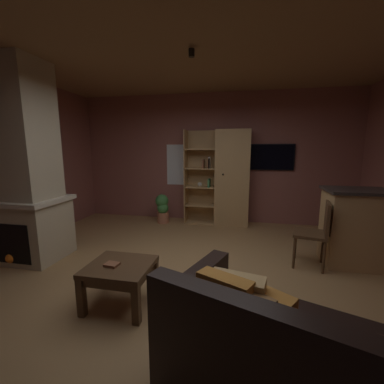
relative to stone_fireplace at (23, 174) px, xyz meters
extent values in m
cube|color=#A37A4C|center=(2.42, -0.21, -1.27)|extent=(5.94, 5.48, 0.02)
cube|color=#8E544C|center=(2.42, 2.56, 0.13)|extent=(6.06, 0.06, 2.79)
cube|color=#8E6B47|center=(2.42, -0.21, 1.54)|extent=(5.94, 5.48, 0.02)
cube|color=white|center=(1.72, 2.53, -0.01)|extent=(0.72, 0.01, 0.91)
cube|color=#BCAD8E|center=(0.00, 0.01, -0.84)|extent=(0.96, 0.74, 0.85)
cube|color=#BCAD8E|center=(0.00, 0.01, 0.56)|extent=(0.82, 0.63, 1.94)
cube|color=beige|center=(0.00, 0.01, -0.38)|extent=(1.04, 0.82, 0.06)
cube|color=black|center=(0.00, -0.33, -0.91)|extent=(0.67, 0.08, 0.55)
sphere|color=orange|center=(0.00, -0.34, -1.12)|extent=(0.14, 0.14, 0.14)
cube|color=tan|center=(2.86, 2.28, -0.26)|extent=(0.71, 0.38, 2.00)
cube|color=tan|center=(2.18, 2.46, -0.26)|extent=(0.65, 0.02, 2.00)
cube|color=tan|center=(1.87, 2.28, -0.26)|extent=(0.02, 0.38, 2.00)
sphere|color=black|center=(2.68, 2.07, -0.16)|extent=(0.04, 0.04, 0.04)
cube|color=tan|center=(2.18, 2.28, -1.25)|extent=(0.65, 0.38, 0.02)
cube|color=tan|center=(2.18, 2.28, -0.86)|extent=(0.65, 0.38, 0.02)
cube|color=tan|center=(2.18, 2.28, -0.46)|extent=(0.65, 0.38, 0.02)
cube|color=tan|center=(2.18, 2.28, -0.06)|extent=(0.65, 0.38, 0.02)
cube|color=tan|center=(2.18, 2.28, 0.34)|extent=(0.65, 0.38, 0.02)
cube|color=brown|center=(2.38, 2.22, 0.05)|extent=(0.05, 0.23, 0.21)
cube|color=#387247|center=(2.38, 2.22, -0.37)|extent=(0.04, 0.23, 0.17)
cube|color=beige|center=(2.39, 2.22, 0.06)|extent=(0.03, 0.23, 0.23)
cube|color=brown|center=(2.26, 2.22, 0.04)|extent=(0.03, 0.23, 0.18)
sphere|color=beige|center=(2.17, 2.28, -0.41)|extent=(0.10, 0.10, 0.10)
cube|color=tan|center=(4.94, 0.70, -0.75)|extent=(1.41, 0.56, 1.04)
cube|color=black|center=(3.42, -1.49, -1.05)|extent=(1.85, 1.45, 0.42)
cube|color=black|center=(3.28, -1.86, -0.63)|extent=(1.57, 0.70, 0.42)
cube|color=black|center=(2.73, -1.23, -0.93)|extent=(0.47, 0.93, 0.67)
cube|color=#C67F33|center=(3.24, -1.41, -0.74)|extent=(0.41, 0.34, 0.31)
cube|color=olive|center=(3.09, -1.50, -0.72)|extent=(0.42, 0.37, 0.35)
cube|color=brown|center=(3.62, -1.72, -0.76)|extent=(0.49, 0.25, 0.33)
cube|color=#C67F33|center=(2.97, -1.47, -0.69)|extent=(0.41, 0.31, 0.42)
cube|color=tan|center=(3.06, -1.39, -0.70)|extent=(0.40, 0.25, 0.41)
cube|color=#4C331E|center=(1.86, -0.80, -0.84)|extent=(0.65, 0.59, 0.05)
cube|color=#4C331E|center=(1.86, -0.80, -0.91)|extent=(0.58, 0.53, 0.08)
cube|color=#4C331E|center=(1.58, -1.06, -1.07)|extent=(0.07, 0.07, 0.39)
cube|color=#4C331E|center=(2.14, -1.06, -1.07)|extent=(0.07, 0.07, 0.39)
cube|color=#4C331E|center=(1.58, -0.55, -1.07)|extent=(0.07, 0.07, 0.39)
cube|color=#4C331E|center=(2.14, -0.55, -1.07)|extent=(0.07, 0.07, 0.39)
cube|color=brown|center=(1.80, -0.85, -0.81)|extent=(0.15, 0.12, 0.03)
cube|color=#4C331E|center=(4.01, 0.54, -0.80)|extent=(0.51, 0.51, 0.04)
cube|color=#4C331E|center=(4.19, 0.49, -0.56)|extent=(0.13, 0.40, 0.44)
cylinder|color=#4C331E|center=(3.88, 0.75, -1.03)|extent=(0.04, 0.04, 0.46)
cylinder|color=#4C331E|center=(3.79, 0.40, -1.03)|extent=(0.04, 0.04, 0.46)
cylinder|color=#4C331E|center=(4.23, 0.67, -1.03)|extent=(0.04, 0.04, 0.46)
cylinder|color=#4C331E|center=(4.14, 0.32, -1.03)|extent=(0.04, 0.04, 0.46)
cylinder|color=#B77051|center=(1.39, 2.10, -1.14)|extent=(0.25, 0.25, 0.24)
sphere|color=#3D7F3D|center=(1.40, 2.06, -0.92)|extent=(0.25, 0.25, 0.25)
sphere|color=#3D7F3D|center=(1.37, 2.08, -0.77)|extent=(0.29, 0.29, 0.29)
cube|color=black|center=(3.63, 2.50, 0.18)|extent=(0.97, 0.05, 0.54)
cube|color=black|center=(3.63, 2.47, 0.18)|extent=(0.93, 0.01, 0.50)
cylinder|color=black|center=(0.31, 0.09, 1.46)|extent=(0.07, 0.07, 0.09)
cylinder|color=black|center=(2.44, 0.09, 1.46)|extent=(0.07, 0.07, 0.09)
camera|label=1|loc=(3.07, -3.01, 0.35)|focal=23.41mm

